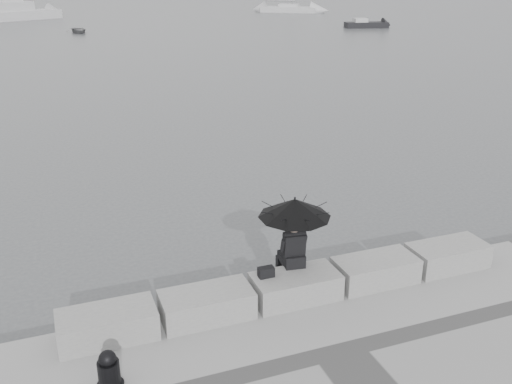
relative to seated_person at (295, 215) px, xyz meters
name	(u,v)px	position (x,y,z in m)	size (l,w,h in m)	color
ground	(285,309)	(-0.10, 0.11, -2.04)	(360.00, 360.00, 0.00)	#4A4D50
stone_block_far_left	(107,325)	(-3.50, -0.34, -1.29)	(1.60, 0.80, 0.50)	gray
stone_block_left	(207,305)	(-1.80, -0.34, -1.29)	(1.60, 0.80, 0.50)	gray
stone_block_centre	(296,287)	(-0.10, -0.34, -1.29)	(1.60, 0.80, 0.50)	gray
stone_block_right	(375,270)	(1.60, -0.34, -1.29)	(1.60, 0.80, 0.50)	gray
stone_block_far_right	(447,256)	(3.30, -0.34, -1.29)	(1.60, 0.80, 0.50)	gray
seated_person	(295,215)	(0.00, 0.00, 0.00)	(1.34, 1.34, 1.39)	black
bag	(266,272)	(-0.64, -0.21, -0.95)	(0.29, 0.17, 0.19)	black
mooring_bollard	(109,372)	(-3.63, -1.58, -1.27)	(0.40, 0.40, 0.63)	black
sailboat_right	(289,9)	(31.56, 71.55, -1.52)	(7.98, 6.73, 12.90)	silver
motor_cruiser	(20,12)	(-5.20, 71.89, -1.15)	(10.16, 6.99, 4.50)	silver
small_motorboat	(366,25)	(30.35, 47.79, -1.72)	(4.90, 2.58, 1.10)	black
dinghy	(78,30)	(0.32, 53.51, -1.79)	(3.00, 1.27, 0.51)	gray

